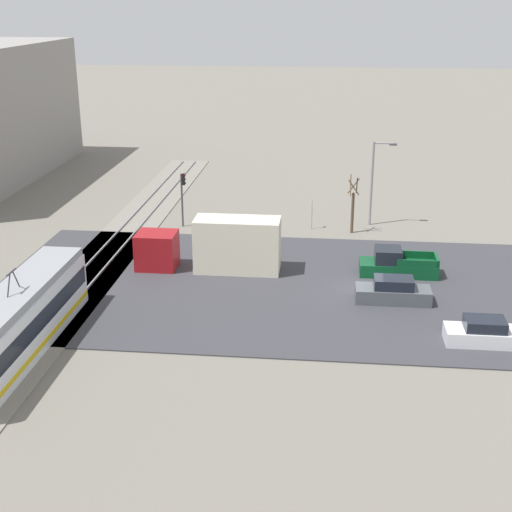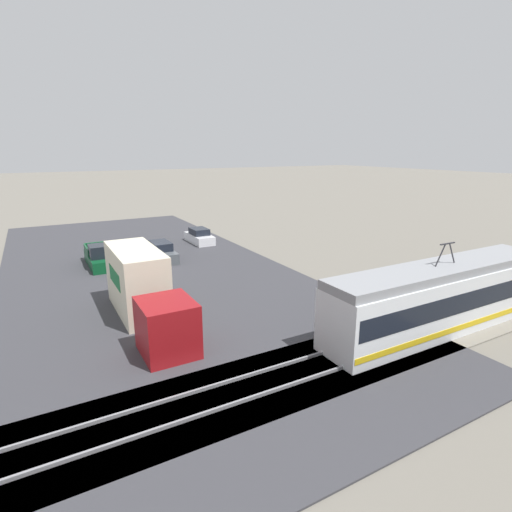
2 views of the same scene
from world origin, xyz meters
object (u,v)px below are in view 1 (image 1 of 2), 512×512
object	(u,v)px
light_rail_tram	(18,323)
sedan_car_1	(393,292)
no_parking_sign	(312,211)
pickup_truck	(397,265)
box_truck	(218,246)
traffic_light_pole	(183,192)
street_lamp_near_crossing	(375,177)
street_tree	(353,207)
sedan_car_0	(484,333)

from	to	relation	value
light_rail_tram	sedan_car_1	world-z (taller)	light_rail_tram
no_parking_sign	pickup_truck	bearing A→B (deg)	-148.39
box_truck	pickup_truck	world-z (taller)	box_truck
pickup_truck	sedan_car_1	bearing A→B (deg)	172.75
traffic_light_pole	no_parking_sign	xyz separation A→B (m)	(0.46, -10.74, -1.47)
street_lamp_near_crossing	street_tree	bearing A→B (deg)	143.15
street_tree	sedan_car_1	bearing A→B (deg)	-170.86
sedan_car_1	street_lamp_near_crossing	world-z (taller)	street_lamp_near_crossing
street_tree	street_lamp_near_crossing	bearing A→B (deg)	-36.85
sedan_car_0	sedan_car_1	bearing A→B (deg)	40.72
traffic_light_pole	street_tree	size ratio (longest dim) A/B	0.95
street_tree	no_parking_sign	world-z (taller)	street_tree
street_tree	box_truck	bearing A→B (deg)	135.39
no_parking_sign	sedan_car_0	bearing A→B (deg)	-153.24
traffic_light_pole	sedan_car_0	bearing A→B (deg)	-133.26
sedan_car_0	traffic_light_pole	bearing A→B (deg)	46.74
no_parking_sign	street_lamp_near_crossing	bearing A→B (deg)	-71.76
pickup_truck	street_lamp_near_crossing	size ratio (longest dim) A/B	0.75
sedan_car_1	street_tree	distance (m)	14.33
light_rail_tram	traffic_light_pole	world-z (taller)	light_rail_tram
sedan_car_0	no_parking_sign	world-z (taller)	no_parking_sign
street_tree	no_parking_sign	distance (m)	3.44
traffic_light_pole	street_lamp_near_crossing	bearing A→B (deg)	-82.33
traffic_light_pole	street_tree	world-z (taller)	street_tree
light_rail_tram	sedan_car_0	distance (m)	25.44
pickup_truck	sedan_car_0	distance (m)	10.83
sedan_car_1	street_tree	bearing A→B (deg)	-170.86
traffic_light_pole	box_truck	bearing A→B (deg)	-155.80
street_tree	street_lamp_near_crossing	xyz separation A→B (m)	(2.38, -1.78, 1.98)
light_rail_tram	street_lamp_near_crossing	distance (m)	32.51
sedan_car_0	sedan_car_1	xyz separation A→B (m)	(5.31, 4.57, 0.05)
street_tree	street_lamp_near_crossing	distance (m)	3.57
light_rail_tram	sedan_car_0	size ratio (longest dim) A/B	3.40
light_rail_tram	pickup_truck	distance (m)	25.27
light_rail_tram	box_truck	size ratio (longest dim) A/B	1.43
street_tree	street_lamp_near_crossing	world-z (taller)	street_lamp_near_crossing
sedan_car_0	no_parking_sign	bearing A→B (deg)	26.76
box_truck	street_tree	size ratio (longest dim) A/B	2.11
street_lamp_near_crossing	no_parking_sign	bearing A→B (deg)	108.24
box_truck	sedan_car_0	size ratio (longest dim) A/B	2.38
sedan_car_1	street_tree	size ratio (longest dim) A/B	0.98
street_tree	light_rail_tram	bearing A→B (deg)	141.55
sedan_car_1	street_lamp_near_crossing	bearing A→B (deg)	-178.33
light_rail_tram	pickup_truck	xyz separation A→B (m)	(13.75, -21.18, -1.00)
sedan_car_1	box_truck	bearing A→B (deg)	-110.32
light_rail_tram	sedan_car_0	xyz separation A→B (m)	(3.67, -25.15, -1.10)
traffic_light_pole	no_parking_sign	size ratio (longest dim) A/B	1.82
no_parking_sign	light_rail_tram	bearing A→B (deg)	147.72
light_rail_tram	street_tree	bearing A→B (deg)	-38.45
pickup_truck	street_tree	xyz separation A→B (m)	(9.31, 2.87, 1.38)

